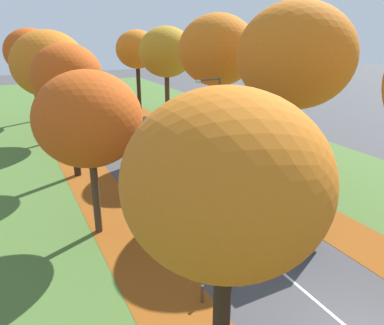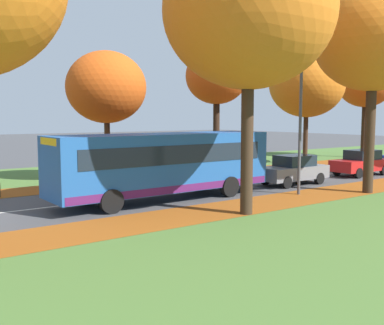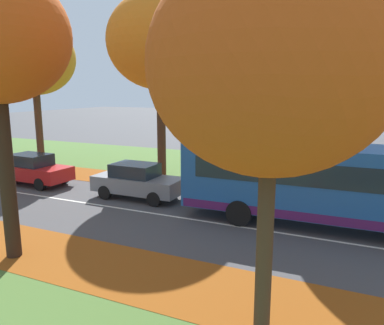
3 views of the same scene
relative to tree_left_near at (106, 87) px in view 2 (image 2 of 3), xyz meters
The scene contains 14 objects.
grass_verge_left 11.54m from the tree_left_near, 110.28° to the left, with size 12.00×90.00×0.01m, color #476B2D.
leaf_litter_left 6.55m from the tree_left_near, 73.49° to the left, with size 2.80×60.00×0.00m, color #8C4714.
leaf_litter_right 12.13m from the tree_left_near, 19.23° to the left, with size 2.80×60.00×0.00m, color #8C4714.
road_centre_line 12.36m from the tree_left_near, 59.42° to the left, with size 0.12×80.00×0.01m, color silver.
tree_left_near is the anchor object (origin of this frame).
tree_left_mid 7.78m from the tree_left_near, 86.42° to the left, with size 4.13×4.13×8.26m.
tree_left_far 16.70m from the tree_left_near, 88.17° to the left, with size 5.85×5.85×8.94m.
tree_left_distant 25.35m from the tree_left_near, 90.14° to the left, with size 4.97×4.97×9.04m.
tree_right_near 11.62m from the tree_left_near, ahead, with size 6.38×6.38×10.48m.
tree_right_mid 14.33m from the tree_left_near, 37.18° to the left, with size 5.70×5.70×10.07m.
streetlamp_right 10.92m from the tree_left_near, 30.14° to the left, with size 1.89×0.28×6.00m.
bus 7.96m from the tree_left_near, ahead, with size 2.80×10.44×2.98m.
car_grey_lead 11.53m from the tree_left_near, 46.37° to the left, with size 1.80×4.21×1.62m.
car_red_following 16.50m from the tree_left_near, 62.89° to the left, with size 1.88×4.25×1.62m.
Camera 2 is at (18.30, -0.75, 3.74)m, focal length 42.00 mm.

